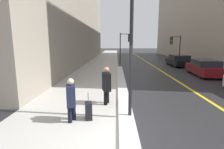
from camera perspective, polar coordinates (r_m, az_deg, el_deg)
ground_plane at (r=5.13m, az=3.56°, el=-19.96°), size 160.00×160.00×0.00m
sidewalk_slab at (r=19.68m, az=-3.86°, el=2.76°), size 4.00×80.00×0.01m
road_centre_stripe at (r=20.04m, az=13.50°, el=2.62°), size 0.16×80.00×0.00m
snow_bank_curb at (r=11.09m, az=3.19°, el=-2.90°), size 0.52×15.32×0.11m
building_facade_left at (r=25.74m, az=-14.83°, el=19.80°), size 6.00×36.00×13.94m
lamp_post at (r=5.81m, az=6.43°, el=17.38°), size 0.28×0.28×5.61m
traffic_light_near at (r=21.41m, az=4.54°, el=10.64°), size 1.31×0.38×3.76m
traffic_light_far at (r=23.14m, az=19.74°, el=9.48°), size 1.31×0.33×3.45m
pedestrian_in_glasses at (r=5.89m, az=-13.19°, el=-7.45°), size 0.38×0.53×1.46m
pedestrian_nearside at (r=7.33m, az=-1.82°, el=-3.03°), size 0.42×0.58×1.61m
parked_car_maroon at (r=15.88m, az=28.03°, el=1.93°), size 2.11×4.33×1.25m
parked_car_black at (r=21.31m, az=20.96°, el=4.26°), size 1.91×4.18×1.23m
rolling_suitcase at (r=6.11m, az=-7.67°, el=-11.70°), size 0.30×0.40×0.95m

